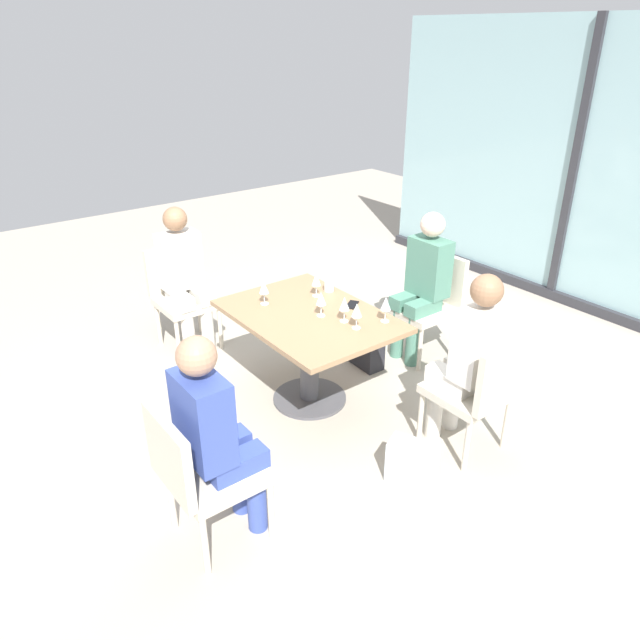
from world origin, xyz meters
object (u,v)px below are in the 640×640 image
Objects in this scene: chair_near_window at (430,299)px; wine_glass_1 at (357,311)px; chair_side_end at (181,291)px; wine_glass_0 at (386,304)px; person_front_right at (215,430)px; wine_glass_4 at (316,280)px; dining_table_main at (309,336)px; chair_front_right at (200,470)px; coffee_cup at (329,286)px; person_far_right at (470,354)px; person_side_end at (184,273)px; person_near_window at (423,280)px; handbag_1 at (366,351)px; wine_glass_2 at (344,304)px; cell_phone_on_table at (352,305)px; wine_glass_5 at (321,299)px; chair_far_right at (480,388)px; handbag_0 at (412,463)px; wine_glass_3 at (264,288)px.

chair_near_window is 4.70× the size of wine_glass_1.
chair_side_end is 4.70× the size of wine_glass_0.
person_front_right reaches higher than wine_glass_4.
dining_table_main is 0.63m from wine_glass_0.
chair_front_right is at bearing -74.18° from wine_glass_1.
wine_glass_4 reaches higher than dining_table_main.
person_far_right is at bearing 6.13° from coffee_cup.
person_far_right is 1.29m from coffee_cup.
person_side_end is at bearing -165.78° from dining_table_main.
person_near_window is 2.46m from person_front_right.
coffee_cup reaches higher than handbag_1.
chair_front_right is 4.70× the size of wine_glass_2.
wine_glass_5 is at bearing -121.26° from cell_phone_on_table.
chair_far_right is at bearing -29.84° from person_near_window.
cell_phone_on_table is (1.40, 0.68, 0.03)m from person_side_end.
chair_near_window is at bearing 90.00° from dining_table_main.
person_far_right reaches higher than cell_phone_on_table.
chair_side_end is at bearing -159.77° from wine_glass_0.
chair_side_end and chair_front_right have the same top height.
wine_glass_2 and wine_glass_5 have the same top height.
person_near_window is (1.44, 1.51, 0.20)m from chair_side_end.
person_front_right is at bearing -132.22° from handbag_0.
wine_glass_5 is 0.46m from coffee_cup.
chair_far_right is at bearing 18.71° from person_side_end.
wine_glass_3 reaches higher than dining_table_main.
chair_side_end is 2.63m from person_far_right.
chair_side_end is at bearing -165.87° from wine_glass_1.
handbag_0 is at bearing -16.51° from coffee_cup.
wine_glass_2 is (-0.13, 0.00, 0.00)m from wine_glass_1.
chair_side_end is 2.09m from person_near_window.
person_front_right reaches higher than chair_front_right.
wine_glass_5 is (-0.97, -0.46, 0.16)m from person_far_right.
person_far_right is 0.67m from wine_glass_0.
wine_glass_1 is at bearing 17.67° from dining_table_main.
handbag_0 is (0.34, 1.24, -0.36)m from chair_front_right.
wine_glass_1 reaches higher than handbag_1.
chair_side_end is at bearing 156.97° from chair_front_right.
wine_glass_2 is 1.00× the size of wine_glass_5.
wine_glass_5 reaches higher than chair_front_right.
chair_near_window is at bearing 105.10° from handbag_0.
chair_side_end is (-1.44, -1.62, 0.00)m from chair_near_window.
cell_phone_on_table is at bearing 91.11° from wine_glass_5.
chair_far_right and chair_near_window have the same top height.
chair_far_right reaches higher than handbag_0.
handbag_0 is at bearing 74.54° from chair_front_right.
handbag_0 is (2.56, 0.30, -0.36)m from chair_side_end.
chair_far_right is at bearing 24.17° from wine_glass_3.
chair_front_right is at bearing -24.09° from person_side_end.
wine_glass_1 is at bearing -45.70° from handbag_1.
coffee_cup is at bearing 178.31° from wine_glass_0.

